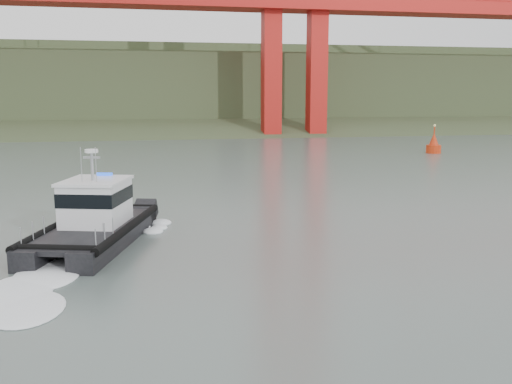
# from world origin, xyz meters

# --- Properties ---
(ground) EXTENTS (400.00, 400.00, 0.00)m
(ground) POSITION_xyz_m (0.00, 0.00, 0.00)
(ground) COLOR #566761
(ground) RESTS_ON ground
(headlands) EXTENTS (500.00, 105.36, 27.12)m
(headlands) POSITION_xyz_m (0.00, 125.50, 7.05)
(headlands) COLOR #3B4F2D
(headlands) RESTS_ON ground
(patrol_boat) EXTENTS (6.24, 10.57, 4.83)m
(patrol_boat) POSITION_xyz_m (-6.20, 7.58, 1.21)
(patrol_boat) COLOR black
(patrol_boat) RESTS_ON ground
(nav_buoy) EXTENTS (1.82, 1.82, 3.79)m
(nav_buoy) POSITION_xyz_m (31.73, 44.11, 1.00)
(nav_buoy) COLOR red
(nav_buoy) RESTS_ON ground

